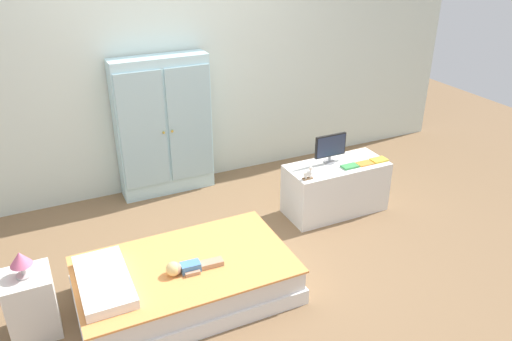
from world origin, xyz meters
The scene contains 14 objects.
ground_plane centered at (0.00, 0.00, -0.01)m, with size 10.00×10.00×0.02m, color brown.
back_wall centered at (0.00, 1.57, 1.35)m, with size 6.40×0.05×2.70m, color silver.
bed centered at (-0.46, -0.17, 0.14)m, with size 1.47×0.87×0.28m.
pillow centered at (-1.00, -0.17, 0.31)m, with size 0.31×0.62×0.07m, color white.
doll centered at (-0.49, -0.26, 0.31)m, with size 0.39×0.14×0.10m.
nightstand centered at (-1.44, -0.08, 0.22)m, with size 0.29×0.29×0.44m, color silver.
table_lamp centered at (-1.44, -0.08, 0.56)m, with size 0.13×0.13×0.17m.
wardrobe centered at (-0.13, 1.41, 0.66)m, with size 0.88×0.27×1.32m.
tv_stand centered at (1.13, 0.38, 0.23)m, with size 0.90×0.41×0.46m, color silver.
tv_monitor centered at (1.09, 0.45, 0.61)m, with size 0.30×0.10×0.26m.
rocking_horse_toy centered at (0.76, 0.25, 0.51)m, with size 0.09×0.04×0.11m.
book_green centered at (1.20, 0.29, 0.47)m, with size 0.15×0.09×0.02m, color #429E51.
book_orange centered at (1.35, 0.29, 0.47)m, with size 0.14×0.09×0.01m, color orange.
book_yellow centered at (1.51, 0.29, 0.47)m, with size 0.14×0.10×0.02m, color gold.
Camera 1 is at (-1.21, -2.90, 2.37)m, focal length 35.22 mm.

